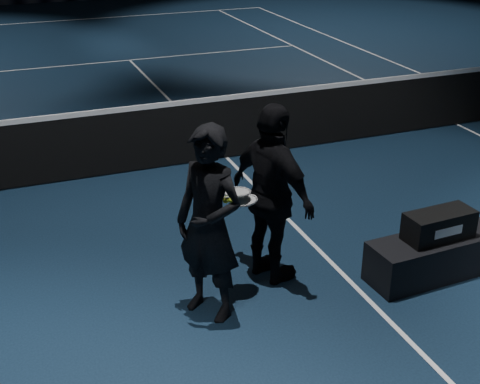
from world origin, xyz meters
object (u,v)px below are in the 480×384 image
object	(u,v)px
racket_bag	(439,225)
racket_lower	(244,200)
player_bench	(435,256)
racket_upper	(237,192)
player_b	(272,195)
player_a	(209,225)
tennis_balls	(229,198)

from	to	relation	value
racket_bag	racket_lower	xyz separation A→B (m)	(-1.93, 0.40, 0.43)
player_bench	racket_upper	bearing A→B (deg)	165.13
racket_lower	racket_upper	size ratio (longest dim) A/B	1.00
player_bench	racket_lower	world-z (taller)	racket_lower
racket_bag	player_b	bearing A→B (deg)	156.97
player_a	racket_lower	world-z (taller)	player_a
racket_bag	racket_lower	bearing A→B (deg)	165.19
player_a	racket_upper	size ratio (longest dim) A/B	2.70
player_a	racket_upper	world-z (taller)	player_a
player_b	racket_upper	distance (m)	0.48
player_a	racket_lower	distance (m)	0.46
player_bench	tennis_balls	xyz separation A→B (m)	(-2.11, 0.32, 0.88)
player_bench	tennis_balls	distance (m)	2.31
tennis_balls	player_b	bearing A→B (deg)	24.48
racket_upper	racket_bag	bearing A→B (deg)	-40.72
player_bench	racket_upper	xyz separation A→B (m)	(-2.00, 0.42, 0.88)
racket_bag	tennis_balls	world-z (taller)	tennis_balls
player_bench	racket_lower	distance (m)	2.13
racket_lower	tennis_balls	xyz separation A→B (m)	(-0.18, -0.08, 0.09)
player_b	racket_lower	world-z (taller)	player_b
player_b	racket_bag	bearing A→B (deg)	-128.75
racket_upper	tennis_balls	world-z (taller)	tennis_balls
racket_bag	racket_upper	xyz separation A→B (m)	(-2.00, 0.42, 0.52)
racket_bag	tennis_balls	size ratio (longest dim) A/B	5.97
tennis_balls	racket_bag	bearing A→B (deg)	-8.68
player_bench	racket_bag	size ratio (longest dim) A/B	2.00
racket_lower	tennis_balls	bearing A→B (deg)	178.53
racket_lower	player_b	bearing A→B (deg)	-0.00
racket_upper	player_a	bearing A→B (deg)	-178.29
player_a	racket_lower	bearing A→B (deg)	80.05
player_b	racket_upper	world-z (taller)	player_b
racket_lower	racket_upper	world-z (taller)	racket_upper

